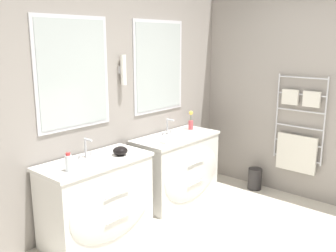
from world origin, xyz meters
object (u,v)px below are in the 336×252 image
at_px(vanity_right, 178,168).
at_px(flower_vase, 191,122).
at_px(vanity_left, 99,199).
at_px(toiletry_bottle, 69,163).
at_px(amenity_bowl, 120,151).
at_px(waste_bin, 255,178).

xyz_separation_m(vanity_right, flower_vase, (0.37, 0.10, 0.49)).
xyz_separation_m(vanity_left, toiletry_bottle, (-0.34, -0.05, 0.46)).
distance_m(vanity_right, toiletry_bottle, 1.60).
xyz_separation_m(toiletry_bottle, flower_vase, (1.89, 0.15, 0.02)).
xyz_separation_m(amenity_bowl, flower_vase, (1.30, 0.14, 0.06)).
distance_m(vanity_right, waste_bin, 1.08).
distance_m(toiletry_bottle, waste_bin, 2.58).
bearing_deg(toiletry_bottle, waste_bin, -11.31).
height_order(amenity_bowl, waste_bin, amenity_bowl).
bearing_deg(flower_vase, toiletry_bottle, -175.43).
distance_m(vanity_left, amenity_bowl, 0.50).
relative_size(vanity_right, waste_bin, 3.92).
relative_size(vanity_left, vanity_right, 1.00).
distance_m(vanity_right, amenity_bowl, 1.03).
distance_m(vanity_left, toiletry_bottle, 0.58).
height_order(flower_vase, waste_bin, flower_vase).
relative_size(flower_vase, waste_bin, 0.86).
bearing_deg(vanity_left, waste_bin, -14.44).
height_order(toiletry_bottle, amenity_bowl, toiletry_bottle).
bearing_deg(waste_bin, toiletry_bottle, 168.69).
relative_size(vanity_right, toiletry_bottle, 6.58).
bearing_deg(toiletry_bottle, vanity_right, 1.95).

